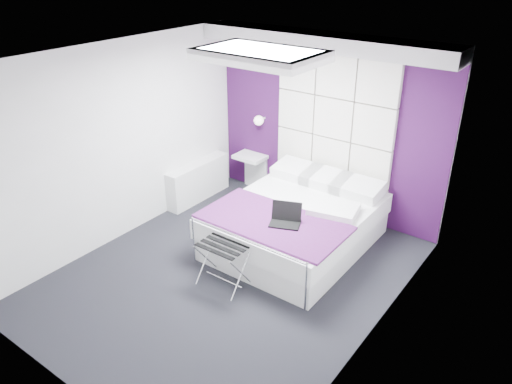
{
  "coord_description": "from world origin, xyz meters",
  "views": [
    {
      "loc": [
        3.21,
        -3.83,
        3.61
      ],
      "look_at": [
        0.13,
        0.35,
        1.03
      ],
      "focal_mm": 35.0,
      "sensor_mm": 36.0,
      "label": 1
    }
  ],
  "objects_px": {
    "luggage_rack": "(224,265)",
    "bed": "(296,223)",
    "wall_lamp": "(260,120)",
    "radiator": "(198,181)",
    "laptop": "(287,218)",
    "nightstand": "(251,157)"
  },
  "relations": [
    {
      "from": "luggage_rack",
      "to": "bed",
      "type": "bearing_deg",
      "value": 79.84
    },
    {
      "from": "wall_lamp",
      "to": "radiator",
      "type": "height_order",
      "value": "wall_lamp"
    },
    {
      "from": "radiator",
      "to": "laptop",
      "type": "distance_m",
      "value": 2.27
    },
    {
      "from": "nightstand",
      "to": "laptop",
      "type": "height_order",
      "value": "laptop"
    },
    {
      "from": "wall_lamp",
      "to": "radiator",
      "type": "distance_m",
      "value": 1.35
    },
    {
      "from": "bed",
      "to": "laptop",
      "type": "xyz_separation_m",
      "value": [
        0.17,
        -0.49,
        0.35
      ]
    },
    {
      "from": "laptop",
      "to": "wall_lamp",
      "type": "bearing_deg",
      "value": 112.54
    },
    {
      "from": "nightstand",
      "to": "laptop",
      "type": "distance_m",
      "value": 2.18
    },
    {
      "from": "nightstand",
      "to": "luggage_rack",
      "type": "distance_m",
      "value": 2.56
    },
    {
      "from": "radiator",
      "to": "wall_lamp",
      "type": "bearing_deg",
      "value": 49.9
    },
    {
      "from": "wall_lamp",
      "to": "luggage_rack",
      "type": "relative_size",
      "value": 0.27
    },
    {
      "from": "wall_lamp",
      "to": "bed",
      "type": "height_order",
      "value": "wall_lamp"
    },
    {
      "from": "bed",
      "to": "radiator",
      "type": "bearing_deg",
      "value": 173.06
    },
    {
      "from": "luggage_rack",
      "to": "laptop",
      "type": "height_order",
      "value": "laptop"
    },
    {
      "from": "nightstand",
      "to": "luggage_rack",
      "type": "relative_size",
      "value": 0.88
    },
    {
      "from": "wall_lamp",
      "to": "bed",
      "type": "xyz_separation_m",
      "value": [
        1.31,
        -1.0,
        -0.9
      ]
    },
    {
      "from": "wall_lamp",
      "to": "bed",
      "type": "relative_size",
      "value": 0.07
    },
    {
      "from": "bed",
      "to": "laptop",
      "type": "height_order",
      "value": "laptop"
    },
    {
      "from": "nightstand",
      "to": "luggage_rack",
      "type": "height_order",
      "value": "nightstand"
    },
    {
      "from": "wall_lamp",
      "to": "nightstand",
      "type": "height_order",
      "value": "wall_lamp"
    },
    {
      "from": "wall_lamp",
      "to": "laptop",
      "type": "xyz_separation_m",
      "value": [
        1.48,
        -1.48,
        -0.55
      ]
    },
    {
      "from": "bed",
      "to": "nightstand",
      "type": "distance_m",
      "value": 1.78
    }
  ]
}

